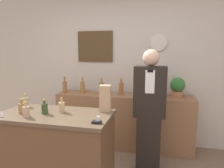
% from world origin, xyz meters
% --- Properties ---
extents(back_wall, '(5.20, 0.09, 2.70)m').
position_xyz_m(back_wall, '(-0.00, 2.00, 1.35)').
color(back_wall, beige).
rests_on(back_wall, ground_plane).
extents(back_shelf, '(2.28, 0.43, 0.91)m').
position_xyz_m(back_shelf, '(0.15, 1.72, 0.45)').
color(back_shelf, '#8E6642').
rests_on(back_shelf, ground_plane).
extents(display_counter, '(1.26, 0.64, 0.95)m').
position_xyz_m(display_counter, '(-0.41, 0.43, 0.47)').
color(display_counter, brown).
rests_on(display_counter, ground_plane).
extents(shopkeeper, '(0.42, 0.26, 1.66)m').
position_xyz_m(shopkeeper, '(0.60, 1.14, 0.83)').
color(shopkeeper, black).
rests_on(shopkeeper, ground_plane).
extents(potted_plant, '(0.23, 0.23, 0.32)m').
position_xyz_m(potted_plant, '(1.00, 1.74, 1.08)').
color(potted_plant, '#B27047').
rests_on(potted_plant, back_shelf).
extents(paper_bag, '(0.13, 0.11, 0.30)m').
position_xyz_m(paper_bag, '(0.12, 0.65, 1.10)').
color(paper_bag, tan).
rests_on(paper_bag, display_counter).
extents(tape_dispenser, '(0.09, 0.06, 0.07)m').
position_xyz_m(tape_dispenser, '(0.14, 0.25, 0.97)').
color(tape_dispenser, black).
rests_on(tape_dispenser, display_counter).
extents(price_card_left, '(0.09, 0.02, 0.06)m').
position_xyz_m(price_card_left, '(-0.91, 0.20, 0.97)').
color(price_card_left, white).
rests_on(price_card_left, display_counter).
extents(counter_bottle_0, '(0.07, 0.07, 0.17)m').
position_xyz_m(counter_bottle_0, '(-0.90, 0.61, 1.01)').
color(counter_bottle_0, tan).
rests_on(counter_bottle_0, display_counter).
extents(counter_bottle_1, '(0.07, 0.07, 0.17)m').
position_xyz_m(counter_bottle_1, '(-0.77, 0.36, 1.01)').
color(counter_bottle_1, '#9C723F').
rests_on(counter_bottle_1, display_counter).
extents(counter_bottle_2, '(0.07, 0.07, 0.17)m').
position_xyz_m(counter_bottle_2, '(-0.64, 0.26, 1.01)').
color(counter_bottle_2, tan).
rests_on(counter_bottle_2, display_counter).
extents(counter_bottle_3, '(0.07, 0.07, 0.17)m').
position_xyz_m(counter_bottle_3, '(-0.51, 0.41, 1.01)').
color(counter_bottle_3, '#314925').
rests_on(counter_bottle_3, display_counter).
extents(counter_bottle_4, '(0.07, 0.07, 0.17)m').
position_xyz_m(counter_bottle_4, '(-0.35, 0.50, 1.01)').
color(counter_bottle_4, tan).
rests_on(counter_bottle_4, display_counter).
extents(shelf_bottle_0, '(0.08, 0.08, 0.29)m').
position_xyz_m(shelf_bottle_0, '(-0.91, 1.71, 1.02)').
color(shelf_bottle_0, '#9B673E').
rests_on(shelf_bottle_0, back_shelf).
extents(shelf_bottle_1, '(0.08, 0.08, 0.29)m').
position_xyz_m(shelf_bottle_1, '(-0.57, 1.71, 1.02)').
color(shelf_bottle_1, '#A37133').
rests_on(shelf_bottle_1, back_shelf).
extents(shelf_bottle_2, '(0.08, 0.08, 0.29)m').
position_xyz_m(shelf_bottle_2, '(-0.23, 1.72, 1.02)').
color(shelf_bottle_2, olive).
rests_on(shelf_bottle_2, back_shelf).
extents(shelf_bottle_3, '(0.08, 0.08, 0.29)m').
position_xyz_m(shelf_bottle_3, '(0.11, 1.72, 1.02)').
color(shelf_bottle_3, '#996439').
rests_on(shelf_bottle_3, back_shelf).
extents(shelf_bottle_4, '(0.08, 0.08, 0.29)m').
position_xyz_m(shelf_bottle_4, '(0.44, 1.74, 1.02)').
color(shelf_bottle_4, '#9B6B3B').
rests_on(shelf_bottle_4, back_shelf).
extents(shelf_bottle_5, '(0.08, 0.08, 0.29)m').
position_xyz_m(shelf_bottle_5, '(0.78, 1.74, 1.02)').
color(shelf_bottle_5, olive).
rests_on(shelf_bottle_5, back_shelf).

